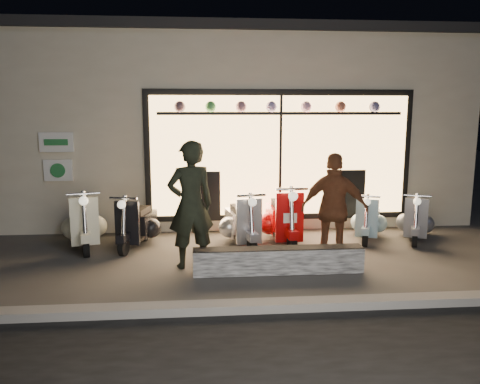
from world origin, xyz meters
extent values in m
plane|color=#383533|center=(0.00, 0.00, 0.00)|extent=(40.00, 40.00, 0.00)
cube|color=slate|center=(0.00, -2.00, 0.06)|extent=(40.00, 0.25, 0.12)
cube|color=beige|center=(0.00, 5.00, 2.00)|extent=(10.00, 6.00, 4.00)
cube|color=black|center=(0.00, 5.00, 4.10)|extent=(10.20, 6.20, 0.20)
cube|color=black|center=(0.80, 1.98, 1.55)|extent=(5.45, 0.06, 2.65)
cube|color=#FFBF6B|center=(0.80, 1.94, 1.55)|extent=(5.20, 0.04, 2.40)
cube|color=black|center=(0.80, 1.90, 2.40)|extent=(4.90, 0.06, 0.06)
cube|color=white|center=(-3.60, 1.96, 1.85)|extent=(0.65, 0.04, 0.38)
cube|color=white|center=(-3.60, 1.96, 1.30)|extent=(0.55, 0.04, 0.42)
cube|color=black|center=(0.35, -0.65, 0.20)|extent=(2.59, 0.28, 0.40)
cylinder|color=black|center=(0.05, 0.26, 0.17)|extent=(0.15, 0.35, 0.34)
cylinder|color=black|center=(-0.12, 1.23, 0.17)|extent=(0.17, 0.35, 0.34)
cube|color=silver|center=(0.01, 0.46, 0.55)|extent=(0.46, 0.14, 0.81)
cube|color=silver|center=(-0.10, 1.13, 0.37)|extent=(0.52, 0.75, 0.45)
cube|color=black|center=(-0.09, 1.04, 0.65)|extent=(0.36, 0.59, 0.12)
sphere|color=#FFF2CC|center=(0.05, 0.25, 0.94)|extent=(0.17, 0.17, 0.15)
cylinder|color=black|center=(0.74, 0.27, 0.18)|extent=(0.12, 0.37, 0.37)
cylinder|color=black|center=(0.70, 1.34, 0.18)|extent=(0.14, 0.37, 0.37)
cube|color=#AF0B0B|center=(0.73, 0.49, 0.60)|extent=(0.50, 0.09, 0.88)
cube|color=#AF0B0B|center=(0.70, 1.24, 0.41)|extent=(0.48, 0.77, 0.50)
cube|color=black|center=(0.71, 1.13, 0.71)|extent=(0.32, 0.61, 0.13)
sphere|color=#FFF2CC|center=(0.74, 0.26, 1.02)|extent=(0.17, 0.17, 0.16)
cylinder|color=black|center=(-2.15, 0.43, 0.16)|extent=(0.17, 0.33, 0.32)
cylinder|color=black|center=(-1.91, 1.34, 0.16)|extent=(0.19, 0.34, 0.32)
cube|color=black|center=(-2.10, 0.62, 0.53)|extent=(0.44, 0.17, 0.77)
cube|color=black|center=(-1.94, 1.25, 0.36)|extent=(0.55, 0.74, 0.43)
cube|color=black|center=(-1.96, 1.16, 0.62)|extent=(0.39, 0.58, 0.11)
sphere|color=#FFF2CC|center=(-2.15, 0.42, 0.90)|extent=(0.17, 0.17, 0.14)
cylinder|color=black|center=(-2.76, 0.40, 0.17)|extent=(0.19, 0.36, 0.35)
cylinder|color=black|center=(-3.02, 1.39, 0.17)|extent=(0.21, 0.37, 0.35)
cube|color=beige|center=(-2.82, 0.61, 0.58)|extent=(0.48, 0.19, 0.84)
cube|color=beige|center=(-2.99, 1.29, 0.39)|extent=(0.60, 0.80, 0.47)
cube|color=black|center=(-2.97, 1.19, 0.68)|extent=(0.42, 0.63, 0.12)
sphere|color=#FFF2CC|center=(-2.76, 0.39, 0.98)|extent=(0.19, 0.19, 0.15)
cylinder|color=black|center=(2.16, 0.61, 0.15)|extent=(0.20, 0.31, 0.30)
cylinder|color=black|center=(2.52, 1.41, 0.15)|extent=(0.22, 0.32, 0.30)
cube|color=#82A9B8|center=(2.24, 0.78, 0.49)|extent=(0.39, 0.22, 0.72)
cube|color=#82A9B8|center=(2.49, 1.33, 0.33)|extent=(0.59, 0.71, 0.41)
cube|color=black|center=(2.45, 1.25, 0.58)|extent=(0.43, 0.55, 0.11)
sphere|color=#FFF2CC|center=(2.16, 0.60, 0.84)|extent=(0.17, 0.17, 0.13)
cylinder|color=black|center=(3.04, 0.50, 0.15)|extent=(0.21, 0.31, 0.30)
cylinder|color=black|center=(3.42, 1.31, 0.15)|extent=(0.23, 0.32, 0.30)
cube|color=slate|center=(3.12, 0.67, 0.50)|extent=(0.40, 0.23, 0.74)
cube|color=slate|center=(3.38, 1.23, 0.34)|extent=(0.61, 0.73, 0.41)
cube|color=black|center=(3.35, 1.15, 0.59)|extent=(0.44, 0.56, 0.11)
sphere|color=#FFF2CC|center=(3.04, 0.49, 0.85)|extent=(0.18, 0.18, 0.13)
imported|color=black|center=(-0.98, -0.24, 1.00)|extent=(0.84, 0.66, 2.01)
imported|color=brown|center=(1.31, -0.27, 0.90)|extent=(1.14, 0.77, 1.80)
camera|label=1|loc=(-0.82, -7.41, 2.44)|focal=35.00mm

